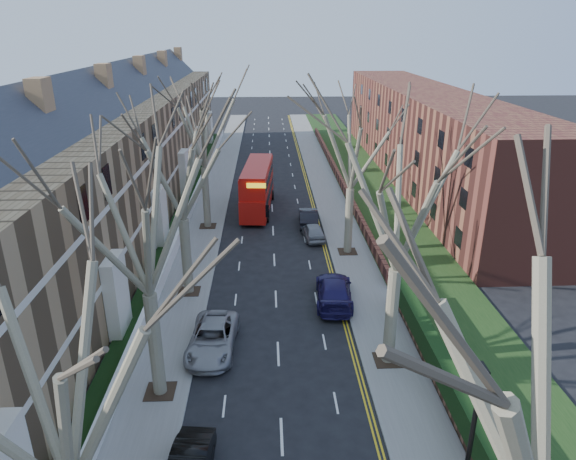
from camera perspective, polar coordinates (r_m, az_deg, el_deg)
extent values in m
cube|color=slate|center=(55.88, -8.04, 4.42)|extent=(3.00, 102.00, 0.12)
cube|color=slate|center=(55.97, 4.31, 4.60)|extent=(3.00, 102.00, 0.12)
cube|color=olive|center=(48.44, -18.49, 6.93)|extent=(9.00, 78.00, 10.00)
cube|color=#2D3037|center=(47.41, -19.36, 13.95)|extent=(4.67, 78.00, 4.67)
cube|color=silver|center=(47.79, -13.12, 5.43)|extent=(0.12, 78.00, 0.35)
cube|color=silver|center=(46.97, -13.48, 9.53)|extent=(0.12, 78.00, 0.35)
cube|color=#5E2B23|center=(60.99, 14.98, 10.13)|extent=(8.00, 54.00, 10.00)
cube|color=#5E2B23|center=(59.86, 5.52, 6.19)|extent=(0.35, 54.00, 0.90)
cube|color=brown|center=(24.08, 19.41, -21.18)|extent=(0.40, 24.00, 0.60)
cube|color=black|center=(23.50, 19.69, -19.55)|extent=(0.70, 24.00, 1.20)
cube|color=white|center=(48.36, -10.86, 2.21)|extent=(0.30, 78.00, 1.00)
cube|color=#173312|center=(56.64, 8.86, 4.70)|extent=(6.00, 102.00, 0.06)
cube|color=black|center=(14.51, 20.83, -14.35)|extent=(0.18, 0.50, 0.22)
cylinder|color=#746C53|center=(24.86, -14.53, -12.27)|extent=(0.64, 0.64, 5.25)
cube|color=#2D2116|center=(26.37, -13.99, -17.00)|extent=(1.40, 1.40, 0.05)
cylinder|color=#746C53|center=(33.53, -11.23, -2.91)|extent=(0.64, 0.64, 5.07)
cube|color=#2D2116|center=(34.63, -10.93, -6.71)|extent=(1.40, 1.40, 0.05)
cylinder|color=#746C53|center=(44.61, -9.08, 3.57)|extent=(0.60, 0.60, 5.25)
cube|color=#2D2116|center=(45.47, -8.89, 0.44)|extent=(1.40, 1.40, 0.05)
cylinder|color=#746C53|center=(26.70, 11.41, -9.42)|extent=(0.64, 0.64, 5.25)
cube|color=#2D2116|center=(28.12, 11.01, -14.00)|extent=(1.40, 1.40, 0.05)
cylinder|color=#746C53|center=(39.15, 6.77, 0.99)|extent=(0.60, 0.60, 5.07)
cube|color=#2D2116|center=(40.10, 6.62, -2.39)|extent=(1.40, 1.40, 0.05)
cube|color=#B2120C|center=(49.05, -3.39, 3.78)|extent=(3.14, 10.38, 2.05)
cube|color=#B2120C|center=(48.49, -3.44, 5.97)|extent=(3.10, 9.87, 1.86)
cube|color=black|center=(48.92, -3.41, 4.24)|extent=(3.09, 9.57, 0.84)
cube|color=black|center=(48.47, -3.45, 6.08)|extent=(3.07, 9.37, 0.84)
imported|color=gray|center=(28.50, -8.38, -11.82)|extent=(2.73, 5.39, 1.46)
imported|color=#1C154C|center=(32.80, 5.14, -6.75)|extent=(2.70, 5.68, 1.60)
imported|color=gray|center=(42.43, 2.78, -0.10)|extent=(2.00, 4.09, 1.34)
imported|color=black|center=(45.30, 2.27, 1.45)|extent=(1.76, 4.63, 1.51)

